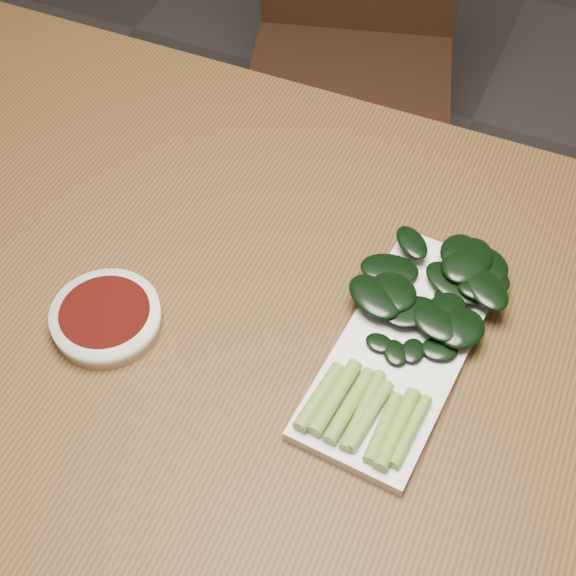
{
  "coord_description": "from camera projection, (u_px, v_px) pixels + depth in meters",
  "views": [
    {
      "loc": [
        0.22,
        -0.51,
        1.52
      ],
      "look_at": [
        -0.01,
        0.03,
        0.76
      ],
      "focal_mm": 50.0,
      "sensor_mm": 36.0,
      "label": 1
    }
  ],
  "objects": [
    {
      "name": "ground",
      "position": [
        287.0,
        542.0,
        1.54
      ],
      "size": [
        6.0,
        6.0,
        0.0
      ],
      "primitive_type": "plane",
      "color": "#2E2C2B",
      "rests_on": "ground"
    },
    {
      "name": "gai_lan",
      "position": [
        430.0,
        313.0,
        0.91
      ],
      "size": [
        0.2,
        0.33,
        0.03
      ],
      "color": "olive",
      "rests_on": "serving_plate"
    },
    {
      "name": "chair_far",
      "position": [
        353.0,
        44.0,
        1.7
      ],
      "size": [
        0.53,
        0.53,
        0.89
      ],
      "rotation": [
        0.0,
        0.0,
        0.27
      ],
      "color": "black",
      "rests_on": "ground"
    },
    {
      "name": "table",
      "position": [
        286.0,
        347.0,
        1.0
      ],
      "size": [
        1.4,
        0.8,
        0.75
      ],
      "color": "#472E14",
      "rests_on": "ground"
    },
    {
      "name": "serving_plate",
      "position": [
        403.0,
        348.0,
        0.91
      ],
      "size": [
        0.16,
        0.33,
        0.01
      ],
      "rotation": [
        0.0,
        0.0,
        -0.08
      ],
      "color": "silver",
      "rests_on": "table"
    },
    {
      "name": "sauce_bowl",
      "position": [
        106.0,
        318.0,
        0.92
      ],
      "size": [
        0.13,
        0.13,
        0.03
      ],
      "color": "silver",
      "rests_on": "table"
    }
  ]
}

